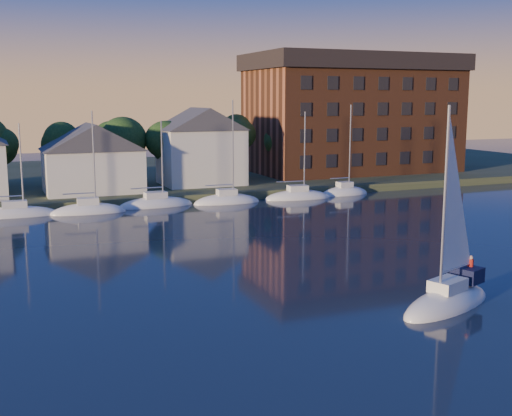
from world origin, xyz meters
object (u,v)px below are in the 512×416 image
clubhouse_east (201,145)px  hero_sailboat (448,297)px  clubhouse_centre (92,157)px  condo_block (353,113)px

clubhouse_east → hero_sailboat: (-0.97, -50.08, -5.45)m
clubhouse_centre → hero_sailboat: bearing=-74.8°
condo_block → hero_sailboat: size_ratio=2.44×
hero_sailboat → clubhouse_east: bearing=-111.8°
clubhouse_east → clubhouse_centre: bearing=-171.9°
clubhouse_centre → condo_block: size_ratio=0.37×
clubhouse_east → hero_sailboat: size_ratio=0.83×
condo_block → hero_sailboat: condo_block is taller
clubhouse_east → hero_sailboat: hero_sailboat is taller
clubhouse_centre → condo_block: (40.00, 7.95, 4.66)m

